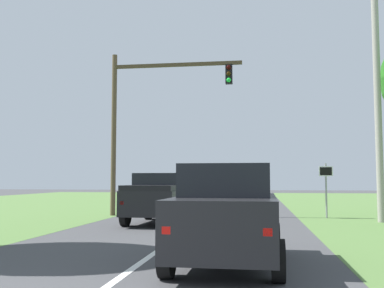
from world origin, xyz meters
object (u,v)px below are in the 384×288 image
traffic_light (145,110)px  keep_moving_sign (326,183)px  pickup_truck_lead (161,198)px  utility_pole_right (378,107)px  red_suv_near (228,212)px

traffic_light → keep_moving_sign: 9.02m
traffic_light → keep_moving_sign: bearing=-0.9°
pickup_truck_lead → utility_pole_right: 9.53m
traffic_light → utility_pole_right: (10.19, -1.83, -0.39)m
red_suv_near → utility_pole_right: size_ratio=0.48×
utility_pole_right → keep_moving_sign: bearing=137.9°
keep_moving_sign → pickup_truck_lead: bearing=-153.8°
pickup_truck_lead → utility_pole_right: bearing=10.7°
pickup_truck_lead → traffic_light: traffic_light is taller
traffic_light → keep_moving_sign: (8.31, -0.13, -3.49)m
pickup_truck_lead → traffic_light: size_ratio=0.64×
keep_moving_sign → utility_pole_right: utility_pole_right is taller
red_suv_near → keep_moving_sign: 12.19m
traffic_light → red_suv_near: bearing=-68.2°
red_suv_near → pickup_truck_lead: size_ratio=0.90×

